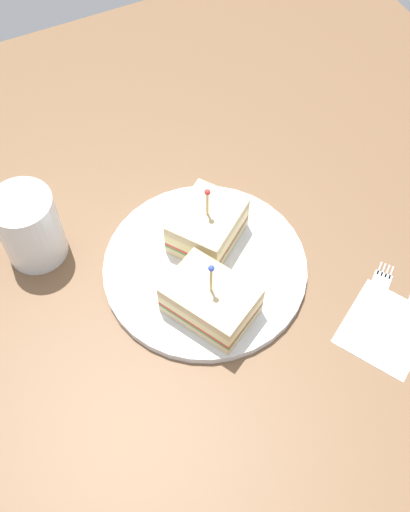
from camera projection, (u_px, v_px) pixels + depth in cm
name	position (u px, v px, depth cm)	size (l,w,h in cm)	color
ground_plane	(205.00, 274.00, 76.65)	(107.96, 107.96, 2.00)	brown
plate	(205.00, 267.00, 75.32)	(25.10, 25.10, 1.17)	white
sandwich_half_front	(207.00, 226.00, 74.76)	(11.21, 10.86, 9.63)	beige
sandwich_half_back	(211.00, 300.00, 69.31)	(10.83, 11.95, 9.78)	beige
drink_glass	(31.00, 230.00, 73.66)	(7.53, 7.53, 9.96)	silver
napkin	(385.00, 328.00, 71.36)	(10.05, 9.05, 0.15)	white
fork	(376.00, 294.00, 73.70)	(10.62, 8.70, 0.35)	silver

